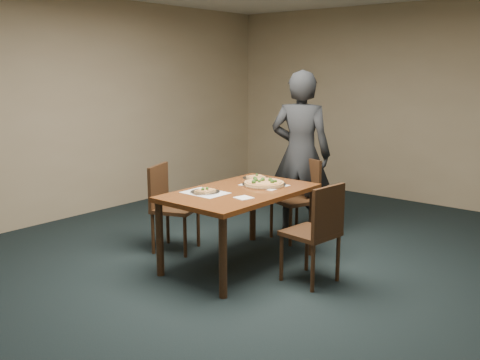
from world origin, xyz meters
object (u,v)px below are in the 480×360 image
Objects in this scene: chair_far at (300,194)px; slice_plate_far at (256,178)px; slice_plate_near at (205,191)px; chair_left at (169,202)px; diner at (301,154)px; pizza_pan at (264,183)px; chair_right at (317,228)px; dining_table at (240,200)px.

slice_plate_far is at bearing -91.23° from chair_far.
chair_left is at bearing 166.62° from slice_plate_near.
slice_plate_far is at bearing 62.00° from diner.
chair_far is 2.08× the size of pizza_pan.
chair_right is (1.69, 0.21, 0.00)m from chair_left.
slice_plate_near is at bearing -87.11° from slice_plate_far.
slice_plate_near is (-0.18, -0.29, 0.11)m from dining_table.
pizza_pan is (0.91, 0.45, 0.26)m from chair_left.
pizza_pan is 0.66m from slice_plate_near.
pizza_pan is (-0.78, 0.25, 0.26)m from chair_right.
dining_table is 3.43× the size of pizza_pan.
chair_far is 1.40m from slice_plate_near.
pizza_pan is 1.56× the size of slice_plate_far.
dining_table is 1.65× the size of chair_right.
chair_left is 1.60m from diner.
slice_plate_near is (-0.22, -0.62, -0.01)m from pizza_pan.
chair_left is at bearing -76.55° from chair_right.
chair_right is 0.86m from pizza_pan.
slice_plate_near reaches higher than dining_table.
chair_left and chair_right have the same top height.
dining_table is at bearing -78.16° from chair_right.
chair_right reaches higher than slice_plate_far.
chair_right is at bearing -23.37° from slice_plate_far.
pizza_pan reaches higher than slice_plate_far.
diner is (-0.12, 1.22, 0.28)m from dining_table.
chair_far is at bearing 94.98° from pizza_pan.
pizza_pan is 1.56× the size of slice_plate_near.
diner reaches higher than dining_table.
chair_left is 1.00× the size of chair_right.
chair_right is 0.48× the size of diner.
dining_table is 0.35m from pizza_pan.
chair_far is at bearing 83.44° from slice_plate_near.
chair_left is 1.71m from chair_right.
slice_plate_far is at bearing 142.11° from pizza_pan.
diner is at bearing -134.01° from chair_right.
slice_plate_near is at bearing -121.73° from dining_table.
chair_far is 0.46m from diner.
chair_far is 0.80m from pizza_pan.
chair_left is 1.05m from pizza_pan.
slice_plate_far is (-0.20, -0.55, 0.25)m from chair_far.
dining_table is 1.65× the size of chair_left.
slice_plate_far is at bearing 112.83° from dining_table.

